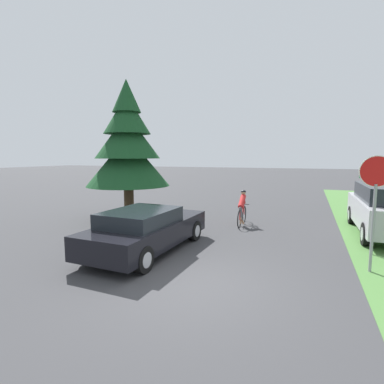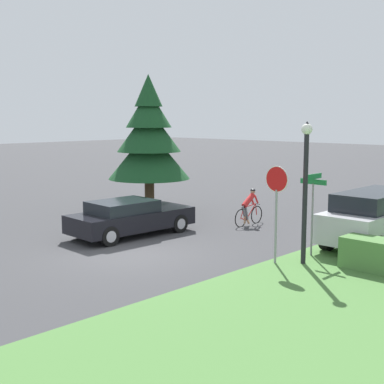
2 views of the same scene
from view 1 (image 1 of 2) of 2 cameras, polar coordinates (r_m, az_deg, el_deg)
The scene contains 6 objects.
ground_plane at distance 7.03m, azimuth 0.13°, elevation -17.11°, with size 140.00×140.00×0.00m, color #38383A.
sedan_left_lane at distance 9.15m, azimuth -8.65°, elevation -7.09°, with size 2.09×4.70×1.31m.
cyclist at distance 12.61m, azimuth 9.51°, elevation -3.12°, with size 0.44×1.78×1.46m.
stop_sign at distance 8.43m, azimuth 31.57°, elevation 0.38°, with size 0.76×0.07×2.87m.
street_name_sign at distance 9.99m, azimuth 31.61°, elevation -0.36°, with size 0.90×0.90×2.55m.
conifer_tall_near at distance 13.47m, azimuth -12.17°, elevation 8.64°, with size 3.61×3.61×6.13m.
Camera 1 is at (2.34, -5.98, 2.85)m, focal length 28.00 mm.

